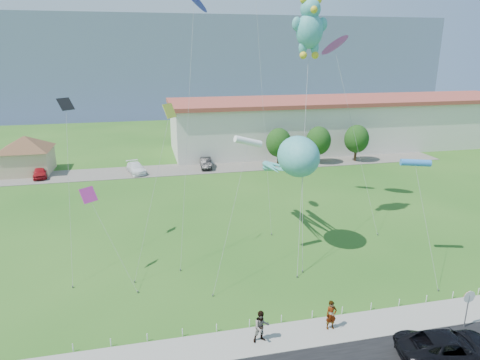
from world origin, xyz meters
name	(u,v)px	position (x,y,z in m)	size (l,w,h in m)	color
ground	(290,308)	(0.00, 0.00, 0.00)	(160.00, 160.00, 0.00)	#225417
sidewalk	(305,334)	(0.00, -2.75, 0.05)	(80.00, 2.50, 0.10)	gray
parking_strip	(208,168)	(0.00, 35.00, 0.03)	(70.00, 6.00, 0.06)	#59544C
hill_ridge	(167,61)	(0.00, 120.00, 12.50)	(160.00, 50.00, 25.00)	slate
pavilion	(26,151)	(-24.00, 38.00, 3.02)	(9.20, 9.20, 5.00)	tan
warehouse	(351,122)	(26.00, 44.00, 4.12)	(61.00, 15.00, 8.20)	beige
stop_sign	(469,300)	(9.50, -4.21, 1.87)	(0.80, 0.07, 2.50)	slate
rope_fence	(297,317)	(0.00, -1.30, 0.25)	(26.05, 0.05, 0.50)	white
tree_near	(279,143)	(10.00, 34.00, 3.39)	(3.60, 3.60, 5.47)	#3F2B19
tree_mid	(318,141)	(16.00, 34.00, 3.39)	(3.60, 3.60, 5.47)	#3F2B19
tree_far	(357,139)	(22.00, 34.00, 3.39)	(3.60, 3.60, 5.47)	#3F2B19
suv	(450,348)	(6.63, -6.50, 0.83)	(2.54, 5.51, 1.53)	black
pedestrian_left	(331,315)	(1.61, -2.63, 1.01)	(0.66, 0.43, 1.81)	gray
pedestrian_right	(261,327)	(-2.70, -2.85, 1.06)	(0.93, 0.73, 1.92)	gray
parked_car_red	(40,172)	(-21.97, 35.08, 0.76)	(1.66, 4.13, 1.41)	#A7141C
parked_car_white	(136,168)	(-9.83, 34.50, 0.74)	(1.90, 4.67, 1.35)	white
parked_car_black	(206,163)	(-0.29, 35.01, 0.76)	(1.48, 4.25, 1.40)	black
octopus_kite	(293,162)	(3.10, 9.01, 7.29)	(3.17, 10.75, 9.61)	teal
teddy_bear_kite	(310,26)	(5.47, 12.61, 17.79)	(5.27, 10.10, 20.11)	teal
small_kite_yellow	(166,130)	(-6.88, 8.94, 10.28)	(3.98, 4.64, 12.04)	yellow
small_kite_blue	(194,5)	(-3.83, 14.75, 19.43)	(3.63, 9.31, 20.67)	#2623C7
small_kite_black	(66,124)	(-14.14, 11.69, 10.51)	(1.29, 7.53, 12.37)	black
small_kite_pink	(93,203)	(-12.23, 6.88, 5.71)	(3.64, 3.85, 6.69)	#CD2D91
small_kite_white	(248,143)	(-1.03, 7.39, 9.37)	(3.92, 6.15, 9.89)	white
small_kite_purple	(335,49)	(10.05, 17.30, 15.97)	(2.34, 9.20, 17.05)	#B330C3
small_kite_cyan	(416,164)	(11.08, 4.41, 7.84)	(0.74, 5.96, 8.34)	blue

